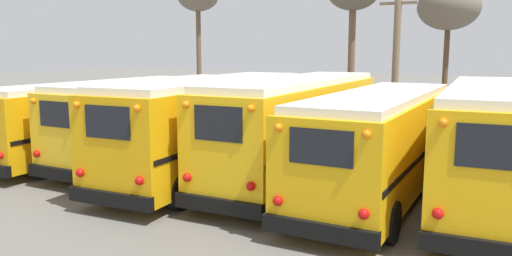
# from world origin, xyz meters

# --- Properties ---
(ground_plane) EXTENTS (160.00, 160.00, 0.00)m
(ground_plane) POSITION_xyz_m (0.00, 0.00, 0.00)
(ground_plane) COLOR #66635E
(school_bus_0) EXTENTS (2.56, 10.57, 2.95)m
(school_bus_0) POSITION_xyz_m (-7.09, -0.01, 1.61)
(school_bus_0) COLOR #E5A00C
(school_bus_0) RESTS_ON ground
(school_bus_1) EXTENTS (2.61, 9.53, 3.10)m
(school_bus_1) POSITION_xyz_m (-4.25, -0.06, 1.70)
(school_bus_1) COLOR yellow
(school_bus_1) RESTS_ON ground
(school_bus_2) EXTENTS (3.01, 10.74, 3.25)m
(school_bus_2) POSITION_xyz_m (-1.42, -0.63, 1.77)
(school_bus_2) COLOR #E5A00C
(school_bus_2) RESTS_ON ground
(school_bus_3) EXTENTS (2.58, 10.36, 3.31)m
(school_bus_3) POSITION_xyz_m (1.42, 0.01, 1.79)
(school_bus_3) COLOR yellow
(school_bus_3) RESTS_ON ground
(school_bus_4) EXTENTS (2.69, 9.80, 3.01)m
(school_bus_4) POSITION_xyz_m (4.25, -0.75, 1.64)
(school_bus_4) COLOR #EAAA0F
(school_bus_4) RESTS_ON ground
(school_bus_5) EXTENTS (2.81, 9.83, 3.27)m
(school_bus_5) POSITION_xyz_m (7.09, -0.37, 1.79)
(school_bus_5) COLOR #EAAA0F
(school_bus_5) RESTS_ON ground
(utility_pole) EXTENTS (1.80, 0.35, 7.37)m
(utility_pole) POSITION_xyz_m (2.21, 10.57, 3.79)
(utility_pole) COLOR #75604C
(utility_pole) RESTS_ON ground
(bare_tree_2) EXTENTS (3.67, 3.67, 8.15)m
(bare_tree_2) POSITION_xyz_m (3.74, 17.57, 6.71)
(bare_tree_2) COLOR brown
(bare_tree_2) RESTS_ON ground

